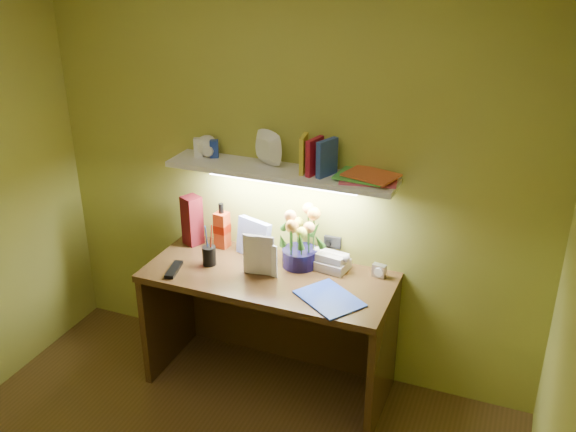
% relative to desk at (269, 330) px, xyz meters
% --- Properties ---
extents(desk, '(1.40, 0.60, 0.75)m').
position_rel_desk_xyz_m(desk, '(0.00, 0.00, 0.00)').
color(desk, '#35200E').
rests_on(desk, ground).
extents(flower_bouquet, '(0.26, 0.26, 0.36)m').
position_rel_desk_xyz_m(flower_bouquet, '(0.12, 0.17, 0.55)').
color(flower_bouquet, '#100C35').
rests_on(flower_bouquet, desk).
extents(telephone, '(0.21, 0.17, 0.11)m').
position_rel_desk_xyz_m(telephone, '(0.30, 0.19, 0.43)').
color(telephone, beige).
rests_on(telephone, desk).
extents(desk_clock, '(0.08, 0.05, 0.07)m').
position_rel_desk_xyz_m(desk_clock, '(0.58, 0.21, 0.41)').
color(desk_clock, '#AEADB2').
rests_on(desk_clock, desk).
extents(whisky_bottle, '(0.08, 0.08, 0.28)m').
position_rel_desk_xyz_m(whisky_bottle, '(-0.39, 0.21, 0.52)').
color(whisky_bottle, red).
rests_on(whisky_bottle, desk).
extents(whisky_box, '(0.13, 0.13, 0.31)m').
position_rel_desk_xyz_m(whisky_box, '(-0.58, 0.19, 0.53)').
color(whisky_box, '#590F14').
rests_on(whisky_box, desk).
extents(pen_cup, '(0.10, 0.10, 0.19)m').
position_rel_desk_xyz_m(pen_cup, '(-0.36, -0.02, 0.47)').
color(pen_cup, black).
rests_on(pen_cup, desk).
extents(art_card, '(0.23, 0.11, 0.23)m').
position_rel_desk_xyz_m(art_card, '(-0.17, 0.18, 0.49)').
color(art_card, white).
rests_on(art_card, desk).
extents(tv_remote, '(0.09, 0.19, 0.02)m').
position_rel_desk_xyz_m(tv_remote, '(-0.51, -0.16, 0.39)').
color(tv_remote, black).
rests_on(tv_remote, desk).
extents(blue_folder, '(0.41, 0.39, 0.01)m').
position_rel_desk_xyz_m(blue_folder, '(0.40, -0.12, 0.38)').
color(blue_folder, '#2340B1').
rests_on(blue_folder, desk).
extents(desk_book_a, '(0.18, 0.04, 0.24)m').
position_rel_desk_xyz_m(desk_book_a, '(-0.14, -0.03, 0.50)').
color(desk_book_a, beige).
rests_on(desk_book_a, desk).
extents(desk_book_b, '(0.14, 0.05, 0.19)m').
position_rel_desk_xyz_m(desk_book_b, '(-0.08, 0.02, 0.47)').
color(desk_book_b, white).
rests_on(desk_book_b, desk).
extents(wall_shelf, '(1.31, 0.30, 0.24)m').
position_rel_desk_xyz_m(wall_shelf, '(0.01, 0.18, 0.96)').
color(wall_shelf, white).
rests_on(wall_shelf, ground).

